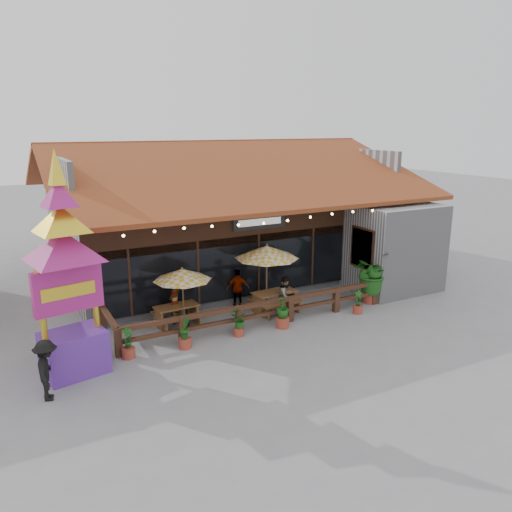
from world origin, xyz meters
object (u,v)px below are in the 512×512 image
umbrella_right (267,252)px  picnic_table_left (177,312)px  thai_sign_tower (64,252)px  picnic_table_right (274,298)px  tropical_plant (371,274)px  umbrella_left (182,275)px  pedestrian (47,370)px

umbrella_right → picnic_table_left: 3.91m
thai_sign_tower → picnic_table_right: bearing=12.1°
thai_sign_tower → tropical_plant: thai_sign_tower is taller
umbrella_right → tropical_plant: size_ratio=1.40×
picnic_table_left → thai_sign_tower: 5.15m
umbrella_right → picnic_table_right: 1.72m
umbrella_left → thai_sign_tower: thai_sign_tower is taller
umbrella_right → picnic_table_right: (0.14, -0.35, -1.68)m
umbrella_left → picnic_table_right: bearing=-3.7°
umbrella_right → picnic_table_left: umbrella_right is taller
umbrella_left → tropical_plant: size_ratio=1.17×
umbrella_right → thai_sign_tower: bearing=-165.0°
tropical_plant → pedestrian: bearing=-171.3°
umbrella_right → picnic_table_right: umbrella_right is taller
umbrella_left → tropical_plant: umbrella_left is taller
umbrella_right → pedestrian: umbrella_right is taller
thai_sign_tower → pedestrian: bearing=-125.2°
tropical_plant → pedestrian: tropical_plant is taller
umbrella_left → picnic_table_left: size_ratio=1.54×
umbrella_left → picnic_table_left: bearing=131.2°
umbrella_left → pedestrian: (-4.64, -2.93, -1.05)m
picnic_table_left → umbrella_right: bearing=-1.4°
umbrella_right → thai_sign_tower: size_ratio=0.43×
picnic_table_right → thai_sign_tower: 8.04m
tropical_plant → pedestrian: 12.04m
tropical_plant → pedestrian: size_ratio=1.29×
tropical_plant → picnic_table_right: bearing=166.7°
picnic_table_right → tropical_plant: bearing=-13.3°
picnic_table_right → thai_sign_tower: size_ratio=0.26×
picnic_table_right → thai_sign_tower: bearing=-167.9°
picnic_table_left → pedestrian: pedestrian is taller
picnic_table_left → tropical_plant: tropical_plant is taller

